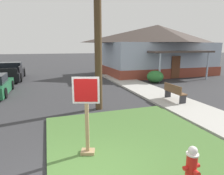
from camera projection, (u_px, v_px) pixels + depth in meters
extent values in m
cube|color=#477033|center=(135.00, 141.00, 5.94)|extent=(5.16, 5.71, 0.08)
cube|color=#B2AFA8|center=(160.00, 96.00, 11.36)|extent=(2.20, 18.29, 0.12)
cylinder|color=red|center=(191.00, 168.00, 3.96)|extent=(0.22, 0.22, 0.60)
cylinder|color=silver|center=(193.00, 154.00, 3.90)|extent=(0.25, 0.25, 0.03)
sphere|color=silver|center=(193.00, 151.00, 3.88)|extent=(0.19, 0.19, 0.19)
cube|color=silver|center=(193.00, 148.00, 3.87)|extent=(0.04, 0.04, 0.04)
cylinder|color=red|center=(185.00, 168.00, 3.91)|extent=(0.08, 0.09, 0.09)
cylinder|color=red|center=(197.00, 165.00, 4.00)|extent=(0.08, 0.09, 0.09)
cylinder|color=red|center=(197.00, 174.00, 3.82)|extent=(0.12, 0.09, 0.12)
cube|color=#A3845B|center=(87.00, 117.00, 5.02)|extent=(0.11, 0.11, 2.04)
cube|color=#A3845B|center=(88.00, 152.00, 5.22)|extent=(0.43, 0.38, 0.08)
cube|color=white|center=(86.00, 90.00, 4.81)|extent=(0.65, 0.24, 0.69)
cube|color=red|center=(86.00, 90.00, 4.80)|extent=(0.56, 0.20, 0.58)
cylinder|color=black|center=(64.00, 122.00, 7.57)|extent=(0.70, 0.70, 0.02)
cylinder|color=black|center=(12.00, 85.00, 13.27)|extent=(0.22, 0.62, 0.62)
cylinder|color=black|center=(4.00, 93.00, 10.94)|extent=(0.22, 0.62, 0.62)
sphere|color=white|center=(8.00, 81.00, 13.80)|extent=(0.14, 0.14, 0.14)
cube|color=black|center=(10.00, 74.00, 17.21)|extent=(2.10, 5.59, 0.68)
cube|color=black|center=(11.00, 66.00, 17.79)|extent=(1.80, 1.47, 0.68)
cube|color=black|center=(20.00, 68.00, 16.51)|extent=(0.13, 2.34, 0.44)
cube|color=black|center=(4.00, 71.00, 14.57)|extent=(1.82, 0.13, 0.44)
cylinder|color=black|center=(2.00, 73.00, 18.46)|extent=(0.27, 0.76, 0.76)
cylinder|color=black|center=(24.00, 72.00, 19.08)|extent=(0.27, 0.76, 0.76)
cylinder|color=black|center=(20.00, 78.00, 16.01)|extent=(0.27, 0.76, 0.76)
cube|color=brown|center=(175.00, 92.00, 10.15)|extent=(0.42, 1.46, 0.06)
cube|color=brown|center=(173.00, 88.00, 10.05)|extent=(0.07, 1.45, 0.38)
cube|color=#2D2D33|center=(183.00, 99.00, 9.60)|extent=(0.36, 0.07, 0.41)
cube|color=#2D2D33|center=(168.00, 93.00, 10.80)|extent=(0.36, 0.07, 0.41)
cube|color=brown|center=(156.00, 69.00, 20.96)|extent=(10.98, 6.76, 0.90)
cube|color=#9EADC1|center=(156.00, 54.00, 20.62)|extent=(10.76, 6.62, 2.37)
pyramid|color=#423833|center=(157.00, 34.00, 20.18)|extent=(11.53, 7.10, 1.83)
cube|color=#423833|center=(182.00, 52.00, 16.76)|extent=(6.04, 1.40, 0.16)
cylinder|color=#9EADC1|center=(160.00, 67.00, 15.74)|extent=(0.16, 0.16, 2.45)
cylinder|color=#9EADC1|center=(208.00, 66.00, 17.28)|extent=(0.16, 0.16, 2.45)
cube|color=brown|center=(176.00, 67.00, 17.69)|extent=(0.90, 0.06, 2.00)
ellipsoid|color=#2F7433|center=(155.00, 77.00, 15.75)|extent=(1.35, 1.35, 0.98)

